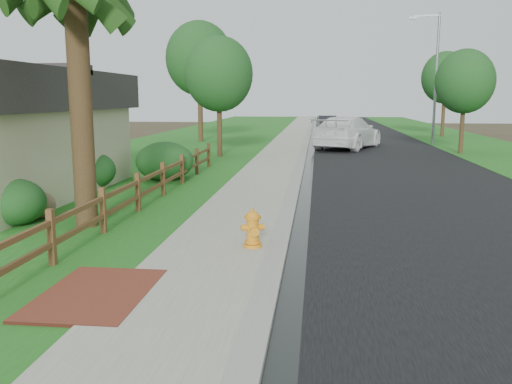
# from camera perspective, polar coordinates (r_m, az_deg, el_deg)

# --- Properties ---
(ground) EXTENTS (120.00, 120.00, 0.00)m
(ground) POSITION_cam_1_polar(r_m,az_deg,el_deg) (9.25, -1.13, -9.52)
(ground) COLOR #3C3221
(road) EXTENTS (8.00, 90.00, 0.02)m
(road) POSITION_cam_1_polar(r_m,az_deg,el_deg) (43.88, 11.01, 5.72)
(road) COLOR black
(road) RESTS_ON ground
(curb) EXTENTS (0.40, 90.00, 0.12)m
(curb) POSITION_cam_1_polar(r_m,az_deg,el_deg) (43.75, 5.49, 5.91)
(curb) COLOR gray
(curb) RESTS_ON ground
(wet_gutter) EXTENTS (0.50, 90.00, 0.00)m
(wet_gutter) POSITION_cam_1_polar(r_m,az_deg,el_deg) (43.75, 5.95, 5.85)
(wet_gutter) COLOR black
(wet_gutter) RESTS_ON road
(sidewalk) EXTENTS (2.20, 90.00, 0.10)m
(sidewalk) POSITION_cam_1_polar(r_m,az_deg,el_deg) (43.80, 3.78, 5.92)
(sidewalk) COLOR gray
(sidewalk) RESTS_ON ground
(grass_strip) EXTENTS (1.60, 90.00, 0.06)m
(grass_strip) POSITION_cam_1_polar(r_m,az_deg,el_deg) (43.93, 1.29, 5.93)
(grass_strip) COLOR #185619
(grass_strip) RESTS_ON ground
(lawn_near) EXTENTS (9.00, 90.00, 0.04)m
(lawn_near) POSITION_cam_1_polar(r_m,az_deg,el_deg) (44.70, -5.40, 5.94)
(lawn_near) COLOR #185619
(lawn_near) RESTS_ON ground
(verge_far) EXTENTS (6.00, 90.00, 0.04)m
(verge_far) POSITION_cam_1_polar(r_m,az_deg,el_deg) (44.95, 19.85, 5.42)
(verge_far) COLOR #185619
(verge_far) RESTS_ON ground
(brick_patch) EXTENTS (1.60, 2.40, 0.11)m
(brick_patch) POSITION_cam_1_polar(r_m,az_deg,el_deg) (8.88, -16.49, -10.40)
(brick_patch) COLOR maroon
(brick_patch) RESTS_ON ground
(ranch_fence) EXTENTS (0.12, 16.92, 1.10)m
(ranch_fence) POSITION_cam_1_polar(r_m,az_deg,el_deg) (15.97, -10.96, 0.87)
(ranch_fence) COLOR #4E311A
(ranch_fence) RESTS_ON ground
(fire_hydrant) EXTENTS (0.53, 0.43, 0.80)m
(fire_hydrant) POSITION_cam_1_polar(r_m,az_deg,el_deg) (10.91, -0.35, -3.92)
(fire_hydrant) COLOR orange
(fire_hydrant) RESTS_ON sidewalk
(white_suv) EXTENTS (4.94, 7.22, 1.94)m
(white_suv) POSITION_cam_1_polar(r_m,az_deg,el_deg) (33.51, 9.61, 6.20)
(white_suv) COLOR white
(white_suv) RESTS_ON road
(dark_car_mid) EXTENTS (2.68, 4.39, 1.40)m
(dark_car_mid) POSITION_cam_1_polar(r_m,az_deg,el_deg) (42.91, 7.99, 6.66)
(dark_car_mid) COLOR black
(dark_car_mid) RESTS_ON road
(dark_car_far) EXTENTS (1.80, 4.57, 1.48)m
(dark_car_far) POSITION_cam_1_polar(r_m,az_deg,el_deg) (48.75, 7.51, 7.10)
(dark_car_far) COLOR black
(dark_car_far) RESTS_ON road
(streetlight) EXTENTS (1.94, 0.50, 8.41)m
(streetlight) POSITION_cam_1_polar(r_m,az_deg,el_deg) (37.55, 18.22, 12.00)
(streetlight) COLOR gray
(streetlight) RESTS_ON ground
(boulder) EXTENTS (1.17, 0.91, 0.75)m
(boulder) POSITION_cam_1_polar(r_m,az_deg,el_deg) (14.93, -22.34, -1.27)
(boulder) COLOR brown
(boulder) RESTS_ON ground
(shrub_a) EXTENTS (1.81, 1.81, 1.15)m
(shrub_a) POSITION_cam_1_polar(r_m,az_deg,el_deg) (14.34, -24.17, -1.01)
(shrub_a) COLOR #18451B
(shrub_a) RESTS_ON ground
(shrub_c) EXTENTS (2.08, 2.08, 1.29)m
(shrub_c) POSITION_cam_1_polar(r_m,az_deg,el_deg) (19.16, -17.17, 2.18)
(shrub_c) COLOR #18451B
(shrub_c) RESTS_ON ground
(shrub_d) EXTENTS (2.81, 2.81, 1.46)m
(shrub_d) POSITION_cam_1_polar(r_m,az_deg,el_deg) (20.50, -9.58, 3.20)
(shrub_d) COLOR #18451B
(shrub_d) RESTS_ON ground
(tree_near_left) EXTENTS (3.49, 3.49, 6.18)m
(tree_near_left) POSITION_cam_1_polar(r_m,az_deg,el_deg) (28.31, -3.92, 12.26)
(tree_near_left) COLOR #352016
(tree_near_left) RESTS_ON ground
(tree_near_right) EXTENTS (3.16, 3.16, 5.68)m
(tree_near_right) POSITION_cam_1_polar(r_m,az_deg,el_deg) (31.96, 21.13, 10.79)
(tree_near_right) COLOR #352016
(tree_near_right) RESTS_ON ground
(tree_mid_left) EXTENTS (4.62, 4.62, 8.27)m
(tree_mid_left) POSITION_cam_1_polar(r_m,az_deg,el_deg) (38.44, -5.97, 13.78)
(tree_mid_left) COLOR #352016
(tree_mid_left) RESTS_ON ground
(tree_mid_right) EXTENTS (3.66, 3.66, 6.64)m
(tree_mid_right) POSITION_cam_1_polar(r_m,az_deg,el_deg) (45.54, 19.31, 11.29)
(tree_mid_right) COLOR #352016
(tree_mid_right) RESTS_ON ground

